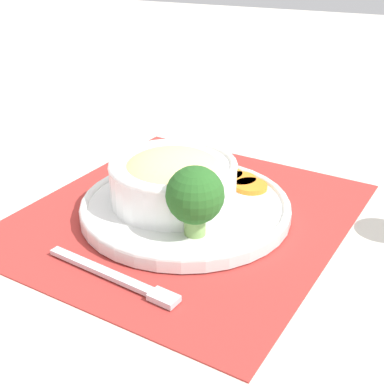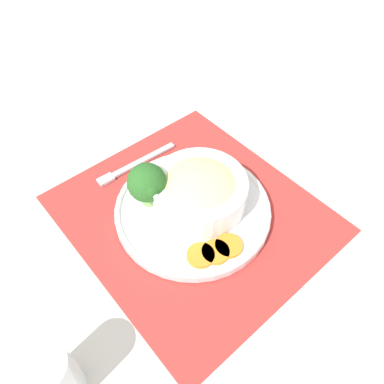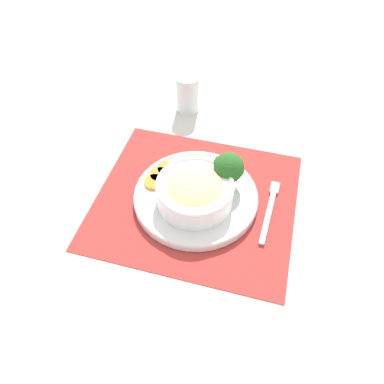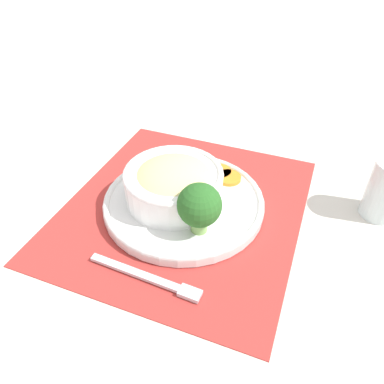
{
  "view_description": "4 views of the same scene",
  "coord_description": "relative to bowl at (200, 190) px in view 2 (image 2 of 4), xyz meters",
  "views": [
    {
      "loc": [
        0.59,
        0.27,
        0.36
      ],
      "look_at": [
        0.02,
        0.02,
        0.05
      ],
      "focal_mm": 50.0,
      "sensor_mm": 36.0,
      "label": 1
    },
    {
      "loc": [
        -0.28,
        0.31,
        0.57
      ],
      "look_at": [
        0.01,
        -0.01,
        0.05
      ],
      "focal_mm": 35.0,
      "sensor_mm": 36.0,
      "label": 2
    },
    {
      "loc": [
        0.07,
        -0.55,
        0.68
      ],
      "look_at": [
        -0.01,
        -0.01,
        0.04
      ],
      "focal_mm": 35.0,
      "sensor_mm": 36.0,
      "label": 3
    },
    {
      "loc": [
        0.49,
        0.14,
        0.45
      ],
      "look_at": [
        0.01,
        0.02,
        0.05
      ],
      "focal_mm": 35.0,
      "sensor_mm": 36.0,
      "label": 4
    }
  ],
  "objects": [
    {
      "name": "fork",
      "position": [
        0.18,
        0.02,
        -0.05
      ],
      "size": [
        0.05,
        0.18,
        0.01
      ],
      "rotation": [
        0.0,
        0.0,
        -0.17
      ],
      "color": "silver",
      "rests_on": "placemat"
    },
    {
      "name": "broccoli_floret",
      "position": [
        0.07,
        0.06,
        0.02
      ],
      "size": [
        0.07,
        0.07,
        0.09
      ],
      "color": "#84AD5B",
      "rests_on": "plate"
    },
    {
      "name": "carrot_slice_near",
      "position": [
        -0.08,
        0.09,
        -0.03
      ],
      "size": [
        0.05,
        0.05,
        0.01
      ],
      "color": "orange",
      "rests_on": "plate"
    },
    {
      "name": "bowl",
      "position": [
        0.0,
        0.0,
        0.0
      ],
      "size": [
        0.17,
        0.17,
        0.07
      ],
      "color": "white",
      "rests_on": "plate"
    },
    {
      "name": "ground_plane",
      "position": [
        0.0,
        0.02,
        -0.06
      ],
      "size": [
        4.0,
        4.0,
        0.0
      ],
      "primitive_type": "plane",
      "color": "beige"
    },
    {
      "name": "placemat",
      "position": [
        0.0,
        0.02,
        -0.05
      ],
      "size": [
        0.51,
        0.47,
        0.0
      ],
      "color": "#B2332D",
      "rests_on": "ground_plane"
    },
    {
      "name": "carrot_slice_middle",
      "position": [
        -0.09,
        0.06,
        -0.03
      ],
      "size": [
        0.05,
        0.05,
        0.01
      ],
      "color": "orange",
      "rests_on": "plate"
    },
    {
      "name": "water_glass",
      "position": [
        -0.07,
        0.36,
        -0.01
      ],
      "size": [
        0.06,
        0.06,
        0.11
      ],
      "color": "silver",
      "rests_on": "ground_plane"
    },
    {
      "name": "plate",
      "position": [
        0.0,
        0.02,
        -0.04
      ],
      "size": [
        0.29,
        0.29,
        0.02
      ],
      "color": "white",
      "rests_on": "placemat"
    },
    {
      "name": "carrot_slice_far",
      "position": [
        -0.1,
        0.04,
        -0.03
      ],
      "size": [
        0.05,
        0.05,
        0.01
      ],
      "color": "orange",
      "rests_on": "plate"
    }
  ]
}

